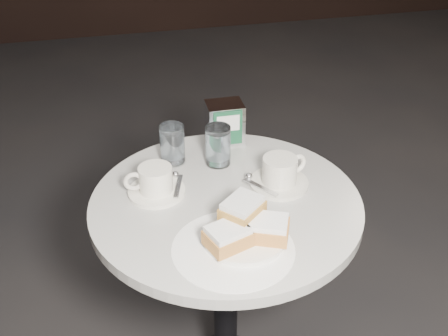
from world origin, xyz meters
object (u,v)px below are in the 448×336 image
beignet_plate (245,229)px  coffee_cup_right (280,173)px  napkin_dispenser (225,123)px  cafe_table (226,258)px  coffee_cup_left (155,182)px  water_glass_left (172,145)px  water_glass_right (218,146)px

beignet_plate → coffee_cup_right: size_ratio=1.06×
napkin_dispenser → beignet_plate: bearing=-96.8°
cafe_table → coffee_cup_left: 0.30m
coffee_cup_right → beignet_plate: bearing=-145.4°
coffee_cup_left → water_glass_left: size_ratio=1.43×
water_glass_left → water_glass_right: water_glass_right is taller
coffee_cup_right → water_glass_left: size_ratio=1.78×
coffee_cup_right → water_glass_right: 0.20m
cafe_table → napkin_dispenser: bearing=77.2°
water_glass_right → napkin_dispenser: napkin_dispenser is taller
water_glass_left → napkin_dispenser: (0.17, 0.08, 0.01)m
coffee_cup_left → water_glass_left: (0.07, 0.15, 0.02)m
coffee_cup_right → cafe_table: bearing=173.9°
beignet_plate → coffee_cup_right: (0.15, 0.20, 0.00)m
water_glass_left → water_glass_right: bearing=-17.1°
cafe_table → coffee_cup_right: bearing=12.9°
water_glass_left → napkin_dispenser: size_ratio=0.90×
beignet_plate → napkin_dispenser: 0.47m
water_glass_right → cafe_table: bearing=-96.5°
water_glass_left → napkin_dispenser: bearing=24.8°
cafe_table → coffee_cup_right: (0.16, 0.04, 0.23)m
napkin_dispenser → cafe_table: bearing=-102.1°
cafe_table → water_glass_left: 0.35m
water_glass_right → napkin_dispenser: size_ratio=0.92×
cafe_table → water_glass_right: bearing=83.5°
water_glass_left → napkin_dispenser: 0.19m
cafe_table → water_glass_left: (-0.10, 0.22, 0.25)m
beignet_plate → water_glass_left: water_glass_left is taller
coffee_cup_right → napkin_dispenser: 0.28m
coffee_cup_right → water_glass_left: (-0.26, 0.18, 0.02)m
coffee_cup_right → coffee_cup_left: bearing=154.6°
coffee_cup_right → water_glass_left: bearing=125.7°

